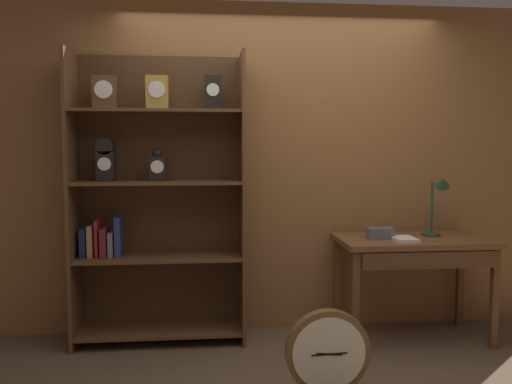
{
  "coord_description": "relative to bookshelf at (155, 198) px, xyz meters",
  "views": [
    {
      "loc": [
        -0.6,
        -2.84,
        1.47
      ],
      "look_at": [
        -0.24,
        0.83,
        1.15
      ],
      "focal_mm": 36.38,
      "sensor_mm": 36.0,
      "label": 1
    }
  ],
  "objects": [
    {
      "name": "desk_lamp",
      "position": [
        2.17,
        -0.11,
        -0.02
      ],
      "size": [
        0.2,
        0.2,
        0.49
      ],
      "color": "#1E472D",
      "rests_on": "workbench"
    },
    {
      "name": "workbench",
      "position": [
        1.95,
        -0.19,
        -0.41
      ],
      "size": [
        1.14,
        0.61,
        0.78
      ],
      "color": "brown",
      "rests_on": "ground"
    },
    {
      "name": "bookshelf",
      "position": [
        0.0,
        0.0,
        0.0
      ],
      "size": [
        1.27,
        0.4,
        2.16
      ],
      "color": "brown",
      "rests_on": "ground"
    },
    {
      "name": "back_wood_panel",
      "position": [
        0.98,
        0.21,
        0.21
      ],
      "size": [
        4.8,
        0.05,
        2.6
      ],
      "primitive_type": "cube",
      "color": "brown",
      "rests_on": "ground"
    },
    {
      "name": "toolbox_small",
      "position": [
        1.68,
        -0.19,
        -0.26
      ],
      "size": [
        0.19,
        0.09,
        0.09
      ],
      "primitive_type": "cube",
      "color": "#595960",
      "rests_on": "workbench"
    },
    {
      "name": "open_repair_manual",
      "position": [
        1.84,
        -0.27,
        -0.29
      ],
      "size": [
        0.16,
        0.22,
        0.02
      ],
      "primitive_type": "cube",
      "rotation": [
        0.0,
        0.0,
        0.02
      ],
      "color": "silver",
      "rests_on": "workbench"
    },
    {
      "name": "round_clock_large",
      "position": [
        1.08,
        -1.07,
        -0.81
      ],
      "size": [
        0.5,
        0.11,
        0.54
      ],
      "color": "brown",
      "rests_on": "ground"
    }
  ]
}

